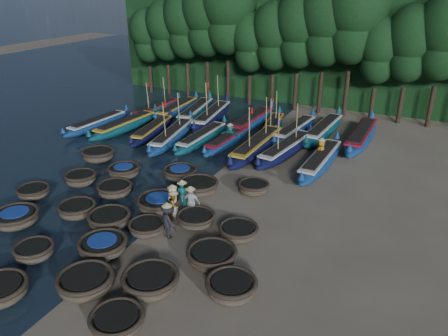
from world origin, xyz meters
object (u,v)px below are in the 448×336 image
at_px(coracle_5, 16,217).
at_px(coracle_22, 180,173).
at_px(long_boat_0, 98,123).
at_px(long_boat_11, 196,112).
at_px(long_boat_17, 361,136).
at_px(coracle_2, 0,290).
at_px(fisherman_6, 321,151).
at_px(coracle_9, 231,287).
at_px(coracle_4, 117,321).
at_px(long_boat_1, 125,125).
at_px(long_boat_10, 178,109).
at_px(coracle_21, 124,171).
at_px(coracle_12, 109,219).
at_px(long_boat_4, 202,138).
at_px(long_boat_16, 323,130).
at_px(coracle_13, 147,227).
at_px(coracle_24, 254,187).
at_px(fisherman_1, 182,194).
at_px(coracle_14, 212,256).
at_px(coracle_11, 77,209).
at_px(coracle_8, 151,281).
at_px(coracle_20, 98,155).
at_px(coracle_7, 103,246).
at_px(fisherman_5, 230,134).
at_px(long_boat_13, 252,121).
at_px(long_boat_6, 257,146).
at_px(coracle_16, 115,189).
at_px(coracle_15, 81,178).
at_px(coracle_17, 159,203).
at_px(coracle_6, 34,251).
at_px(fisherman_0, 173,200).
at_px(fisherman_3, 168,221).
at_px(fisherman_4, 191,201).
at_px(coracle_10, 34,192).
at_px(coracle_18, 196,219).
at_px(long_boat_3, 172,136).
at_px(long_boat_8, 321,161).
at_px(coracle_23, 198,186).
at_px(coracle_3, 85,282).
at_px(fisherman_2, 174,204).
at_px(long_boat_2, 153,130).
at_px(long_boat_14, 272,127).
at_px(long_boat_12, 212,116).

xyz_separation_m(coracle_5, coracle_22, (4.57, 8.32, -0.02)).
xyz_separation_m(coracle_5, long_boat_0, (-6.44, 13.64, 0.06)).
distance_m(long_boat_11, long_boat_17, 14.32).
relative_size(coracle_2, fisherman_6, 1.20).
bearing_deg(coracle_9, coracle_4, -131.20).
xyz_separation_m(long_boat_1, long_boat_10, (1.27, 5.94, -0.02)).
bearing_deg(coracle_21, coracle_12, -59.36).
distance_m(coracle_5, long_boat_4, 14.57).
xyz_separation_m(long_boat_11, long_boat_16, (11.41, -0.11, 0.00)).
xyz_separation_m(coracle_13, coracle_24, (3.03, 6.19, 0.04)).
relative_size(long_boat_10, fisherman_1, 4.22).
height_order(coracle_4, coracle_14, coracle_14).
bearing_deg(coracle_11, coracle_9, -12.59).
relative_size(coracle_8, coracle_20, 0.96).
distance_m(coracle_7, fisherman_5, 15.19).
bearing_deg(long_boat_13, long_boat_6, -61.29).
bearing_deg(coracle_16, coracle_20, 139.85).
distance_m(coracle_15, coracle_22, 5.94).
bearing_deg(long_boat_4, coracle_21, -100.70).
bearing_deg(coracle_17, long_boat_6, 80.50).
relative_size(coracle_6, long_boat_13, 0.24).
bearing_deg(coracle_12, fisherman_0, 45.57).
bearing_deg(coracle_12, fisherman_3, 7.43).
relative_size(coracle_2, fisherman_3, 1.17).
height_order(coracle_22, fisherman_4, fisherman_4).
height_order(coracle_10, long_boat_16, long_boat_16).
bearing_deg(coracle_18, long_boat_3, 127.37).
height_order(coracle_17, fisherman_6, fisherman_6).
bearing_deg(fisherman_3, long_boat_8, -88.27).
relative_size(coracle_5, long_boat_6, 0.29).
bearing_deg(coracle_23, coracle_16, -151.15).
distance_m(coracle_3, fisherman_3, 4.86).
distance_m(coracle_11, long_boat_16, 19.72).
xyz_separation_m(coracle_9, coracle_13, (-5.59, 2.38, -0.09)).
relative_size(coracle_8, coracle_22, 1.03).
xyz_separation_m(coracle_7, fisherman_2, (1.20, 4.13, 0.38)).
xyz_separation_m(coracle_2, coracle_23, (2.55, 11.23, 0.04)).
height_order(long_boat_4, fisherman_1, fisherman_1).
bearing_deg(coracle_23, long_boat_2, 138.28).
xyz_separation_m(coracle_22, long_boat_3, (-3.80, 5.22, 0.15)).
relative_size(coracle_22, long_boat_4, 0.31).
distance_m(coracle_15, coracle_24, 10.34).
bearing_deg(long_boat_14, coracle_15, -127.01).
bearing_deg(long_boat_2, coracle_13, -66.37).
xyz_separation_m(coracle_21, long_boat_3, (-0.55, 6.58, 0.12)).
relative_size(coracle_17, long_boat_17, 0.31).
bearing_deg(fisherman_5, coracle_9, -71.32).
bearing_deg(coracle_5, fisherman_1, 36.41).
height_order(coracle_13, long_boat_12, long_boat_12).
distance_m(coracle_11, long_boat_17, 20.83).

